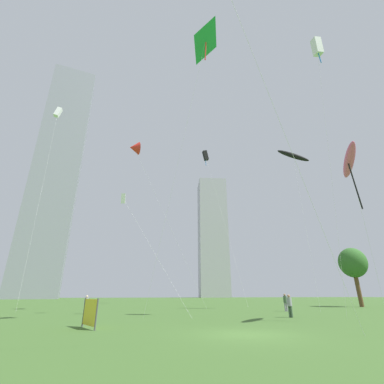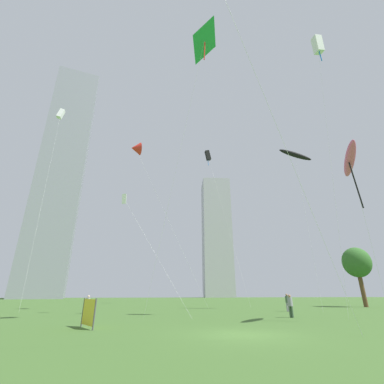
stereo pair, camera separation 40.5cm
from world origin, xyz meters
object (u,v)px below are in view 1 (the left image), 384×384
Objects in this scene: person_standing_1 at (290,304)px; distant_highrise_0 at (57,172)px; kite_flying_0 at (206,156)px; kite_flying_6 at (317,47)px; kite_flying_1 at (124,199)px; kite_flying_2 at (293,156)px; person_standing_2 at (86,303)px; person_standing_0 at (285,301)px; distant_highrise_1 at (213,236)px; kite_flying_7 at (58,113)px; kite_flying_4 at (205,43)px; park_tree_0 at (353,263)px; kite_flying_8 at (134,148)px; event_banner at (90,312)px; kite_flying_3 at (349,161)px.

distant_highrise_0 is at bearing -7.60° from person_standing_1.
kite_flying_0 reaches higher than kite_flying_6.
kite_flying_1 is 24.64m from kite_flying_2.
person_standing_1 is 18.52m from person_standing_2.
distant_highrise_1 reaches higher than person_standing_0.
kite_flying_7 reaches higher than person_standing_1.
distant_highrise_1 is at bearing 73.07° from kite_flying_0.
distant_highrise_0 is (-42.69, 102.77, 30.54)m from kite_flying_4.
person_standing_0 is at bearing -156.01° from park_tree_0.
distant_highrise_0 reaches higher than kite_flying_6.
kite_flying_6 is 136.10m from distant_highrise_1.
distant_highrise_0 reaches higher than kite_flying_8.
person_standing_1 is 22.74m from kite_flying_2.
kite_flying_4 is at bearing -98.24° from distant_highrise_1.
event_banner is (-18.65, -11.60, -0.22)m from person_standing_0.
person_standing_0 is at bearing -62.63° from person_standing_1.
person_standing_2 reaches higher than event_banner.
kite_flying_7 is (-20.30, 26.07, 8.90)m from kite_flying_4.
event_banner is at bearing -151.66° from park_tree_0.
kite_flying_1 is 17.10m from kite_flying_4.
kite_flying_2 is 0.89× the size of kite_flying_4.
kite_flying_1 is at bearing -79.58° from distant_highrise_0.
park_tree_0 is at bearing -38.20° from kite_flying_0.
person_standing_1 is 47.26m from kite_flying_7.
kite_flying_0 is at bearing 75.09° from kite_flying_4.
person_standing_0 is 0.06× the size of kite_flying_6.
distant_highrise_0 is at bearing 109.13° from event_banner.
kite_flying_3 is (17.62, -11.65, 0.38)m from kite_flying_1.
kite_flying_0 reaches higher than person_standing_2.
kite_flying_4 is 13.11m from kite_flying_6.
distant_highrise_0 is 89.99m from distant_highrise_1.
person_standing_0 is at bearing 87.82° from kite_flying_3.
kite_flying_8 is at bearing -102.85° from distant_highrise_1.
person_standing_0 is at bearing -83.14° from kite_flying_0.
person_standing_0 is 0.07× the size of kite_flying_4.
kite_flying_4 is (6.46, -10.25, 12.07)m from kite_flying_1.
person_standing_1 is 0.05× the size of kite_flying_0.
kite_flying_3 is 6.43× the size of event_banner.
distant_highrise_1 reaches higher than kite_flying_6.
kite_flying_4 is at bearing -68.93° from kite_flying_8.
kite_flying_2 is at bearing -7.30° from kite_flying_8.
kite_flying_1 is at bearing 32.29° from person_standing_1.
kite_flying_1 is at bearing 21.19° from person_standing_2.
distant_highrise_1 reaches higher than kite_flying_8.
distant_highrise_1 is at bearing 84.30° from park_tree_0.
kite_flying_2 is at bearing 38.07° from kite_flying_4.
kite_flying_2 is 22.49m from kite_flying_8.
person_standing_2 is 0.05× the size of kite_flying_0.
distant_highrise_1 is at bearing -91.61° from person_standing_0.
person_standing_1 is at bearing 73.27° from person_standing_0.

